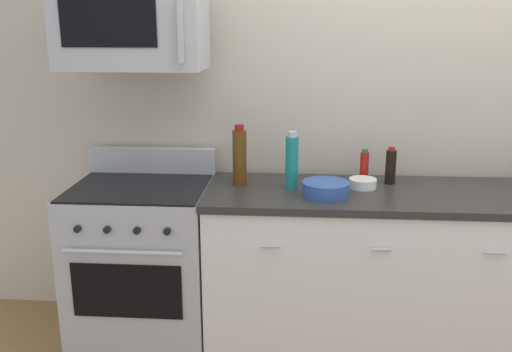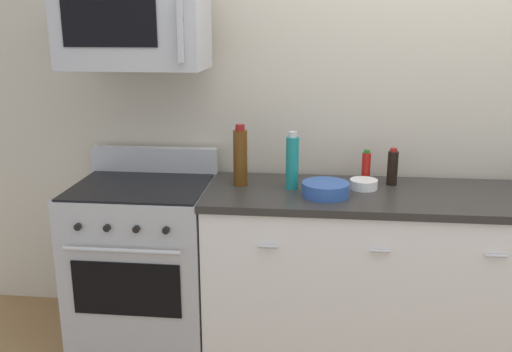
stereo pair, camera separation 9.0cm
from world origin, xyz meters
name	(u,v)px [view 2 (the right image)]	position (x,y,z in m)	size (l,w,h in m)	color
ground_plane	(414,348)	(0.00, 0.00, 0.00)	(6.53, 6.53, 0.00)	olive
back_wall	(420,101)	(0.00, 0.41, 1.35)	(5.44, 0.10, 2.70)	beige
counter_unit	(421,274)	(0.00, 0.00, 0.46)	(2.35, 0.66, 0.92)	white
range_oven	(145,260)	(-1.55, 0.00, 0.47)	(0.76, 0.69, 1.07)	#B7BABF
microwave	(134,30)	(-1.55, 0.05, 1.75)	(0.74, 0.44, 0.40)	#B7BABF
bottle_sparkling_teal	(292,162)	(-0.71, 0.02, 1.07)	(0.07, 0.07, 0.31)	#197F7A
bottle_wine_amber	(240,157)	(-1.00, 0.07, 1.08)	(0.08, 0.08, 0.34)	#59330F
bottle_soy_sauce_dark	(393,167)	(-0.17, 0.16, 1.02)	(0.06, 0.06, 0.21)	black
bottle_hot_sauce_red	(366,167)	(-0.31, 0.20, 1.01)	(0.05, 0.05, 0.18)	#B21914
bowl_white_ceramic	(364,184)	(-0.33, 0.06, 0.95)	(0.15, 0.15, 0.05)	white
bowl_blue_mixing	(326,189)	(-0.54, -0.09, 0.96)	(0.25, 0.25, 0.07)	#2D519E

